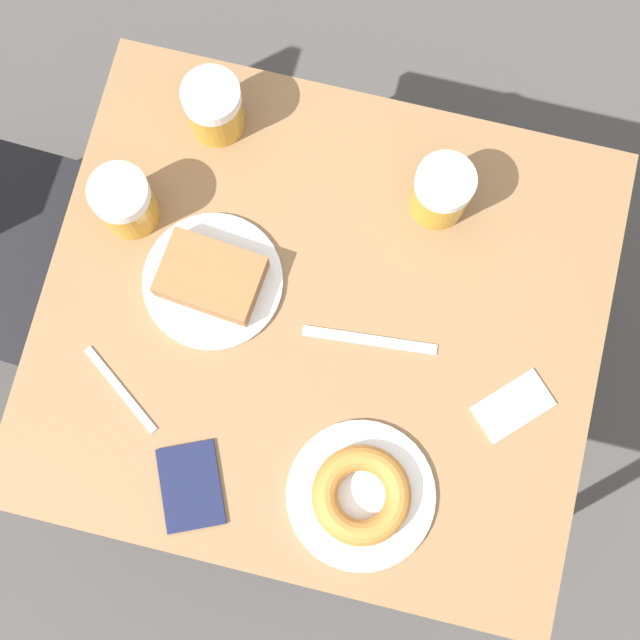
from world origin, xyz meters
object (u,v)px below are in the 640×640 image
Objects in this scene: plate_with_cake at (212,279)px; beer_mug_left at (125,202)px; plate_with_donut at (361,495)px; beer_mug_center at (214,107)px; fork at (121,390)px; passport_near_edge at (191,486)px; beer_mug_right at (442,192)px; napkin_folded at (513,406)px; knife at (370,340)px.

beer_mug_left reaches higher than plate_with_cake.
beer_mug_left is (0.34, 0.45, 0.04)m from plate_with_donut.
plate_with_donut is at bearing -145.56° from beer_mug_center.
beer_mug_center reaches higher than fork.
beer_mug_left is 0.74× the size of passport_near_edge.
plate_with_cake is at bearing 123.60° from beer_mug_right.
plate_with_donut is 1.57× the size of fork.
plate_with_cake is at bearing -166.77° from beer_mug_center.
beer_mug_right is at bearing -26.93° from passport_near_edge.
knife is at bearing 78.48° from napkin_folded.
passport_near_edge is at bearing 100.73° from plate_with_donut.
plate_with_cake is at bearing 80.69° from napkin_folded.
fork is (-0.46, 0.03, -0.05)m from beer_mug_center.
plate_with_cake is 0.50m from napkin_folded.
plate_with_cake is at bearing 8.92° from passport_near_edge.
beer_mug_left and beer_mug_right have the same top height.
beer_mug_center is 0.65m from napkin_folded.
plate_with_donut is 1.75× the size of napkin_folded.
napkin_folded and fork have the same top height.
passport_near_edge is (-0.05, 0.25, -0.02)m from plate_with_donut.
passport_near_edge reaches higher than napkin_folded.
plate_with_donut is 0.57m from beer_mug_left.
knife is at bearing 9.70° from plate_with_donut.
plate_with_cake is 1.45× the size of passport_near_edge.
passport_near_edge is (-0.52, 0.26, -0.05)m from beer_mug_right.
beer_mug_center is 0.79× the size of fork.
passport_near_edge is (-0.11, -0.14, 0.00)m from fork.
beer_mug_center is at bearing 34.44° from plate_with_donut.
beer_mug_center and beer_mug_right have the same top height.
plate_with_donut is (-0.26, -0.30, -0.00)m from plate_with_cake.
beer_mug_center is at bearing 58.48° from napkin_folded.
plate_with_donut is 0.47m from beer_mug_right.
plate_with_donut reaches higher than passport_near_edge.
plate_with_cake is 1.72× the size of napkin_folded.
napkin_folded is at bearing -121.52° from beer_mug_center.
plate_with_donut is at bearing -99.79° from fork.
fork is at bearing 80.21° from plate_with_donut.
plate_with_cake is 1.55× the size of fork.
beer_mug_center is (0.52, 0.36, 0.04)m from plate_with_donut.
plate_with_donut is at bearing -79.27° from passport_near_edge.
beer_mug_left is 1.00× the size of beer_mug_right.
fork is at bearing 114.98° from knife.
fork is (0.07, 0.39, -0.02)m from plate_with_donut.
napkin_folded is at bearing -103.79° from beer_mug_left.
beer_mug_center reaches higher than knife.
beer_mug_right reaches higher than knife.
beer_mug_right is at bearing -97.78° from beer_mug_center.
beer_mug_right reaches higher than fork.
plate_with_cake is 0.40m from plate_with_donut.
beer_mug_right reaches higher than plate_with_donut.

